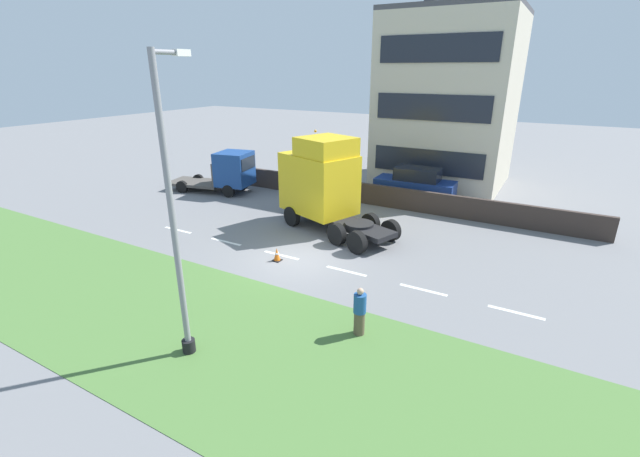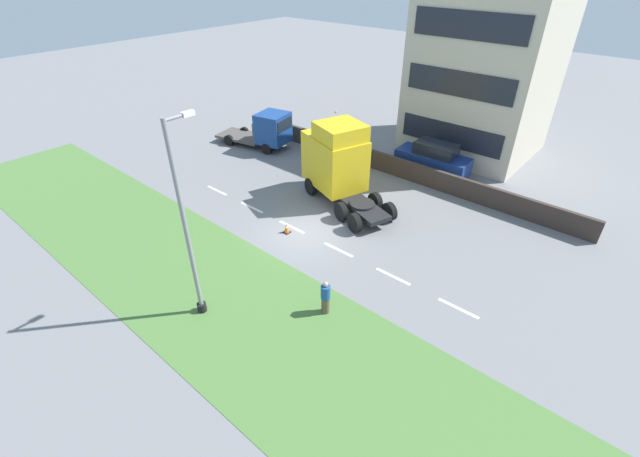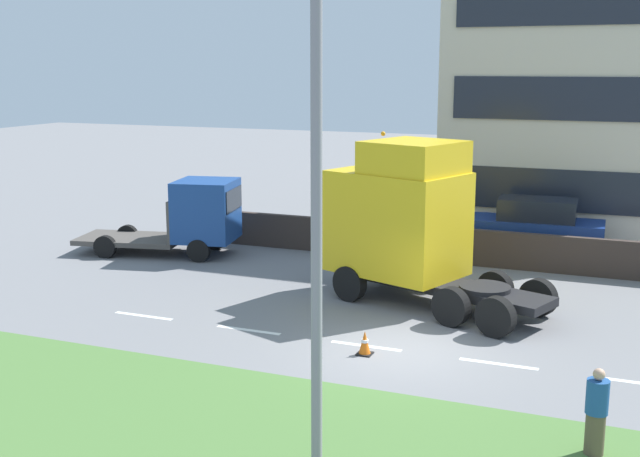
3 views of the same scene
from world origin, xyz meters
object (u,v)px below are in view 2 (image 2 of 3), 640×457
Objects in this scene: flatbed_truck at (268,130)px; traffic_cone_lead at (287,228)px; lamp_post at (189,235)px; lorry_cab at (337,161)px; pedestrian at (326,298)px; parked_car at (433,159)px.

flatbed_truck is 11.62m from traffic_cone_lead.
flatbed_truck is at bearing 37.04° from lamp_post.
lorry_cab is at bearing 5.07° from traffic_cone_lead.
flatbed_truck is 17.76m from pedestrian.
lorry_cab reaches higher than flatbed_truck.
lamp_post is 14.14× the size of traffic_cone_lead.
parked_car is at bearing -3.39° from lorry_cab.
traffic_cone_lead is at bearing 38.93° from flatbed_truck.
parked_car is (4.00, -11.35, -0.40)m from flatbed_truck.
traffic_cone_lead is (6.41, 1.41, -3.47)m from lamp_post.
lorry_cab is 11.37m from lamp_post.
flatbed_truck is 17.36m from lamp_post.
pedestrian is (-10.53, -14.29, -0.66)m from flatbed_truck.
lamp_post is (-17.73, 0.99, 2.71)m from parked_car.
lamp_post reaches higher than lorry_cab.
lorry_cab is 1.41× the size of parked_car.
flatbed_truck is 1.26× the size of parked_car.
lorry_cab is 0.83× the size of lamp_post.
lamp_post is 5.14× the size of pedestrian.
traffic_cone_lead is at bearing 166.00° from parked_car.
lorry_cab is at bearing 61.28° from flatbed_truck.
parked_car reaches higher than pedestrian.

